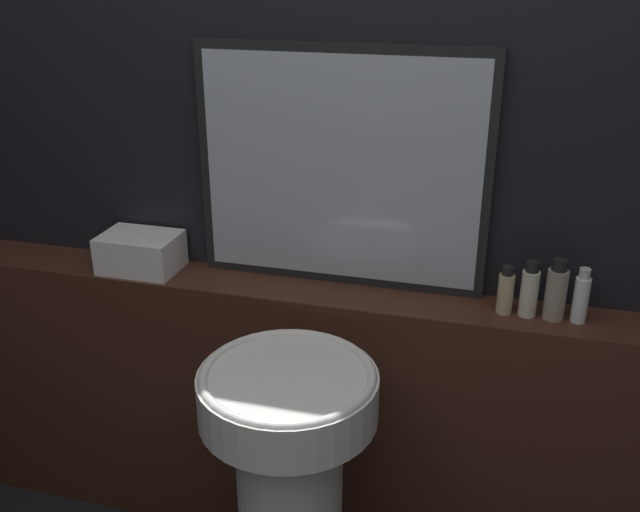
% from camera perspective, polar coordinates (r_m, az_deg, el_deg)
% --- Properties ---
extents(wall_back, '(8.00, 0.06, 2.50)m').
position_cam_1_polar(wall_back, '(2.04, 0.92, 7.89)').
color(wall_back, black).
rests_on(wall_back, ground_plane).
extents(vanity_counter, '(2.51, 0.19, 0.89)m').
position_cam_1_polar(vanity_counter, '(2.28, -0.03, -12.90)').
color(vanity_counter, '#422319').
rests_on(vanity_counter, ground_plane).
extents(pedestal_sink, '(0.44, 0.44, 0.86)m').
position_cam_1_polar(pedestal_sink, '(1.94, -2.42, -17.94)').
color(pedestal_sink, silver).
rests_on(pedestal_sink, ground_plane).
extents(mirror, '(0.83, 0.03, 0.68)m').
position_cam_1_polar(mirror, '(1.99, 1.65, 6.90)').
color(mirror, black).
rests_on(mirror, vanity_counter).
extents(towel_stack, '(0.23, 0.17, 0.11)m').
position_cam_1_polar(towel_stack, '(2.23, -14.15, 0.30)').
color(towel_stack, white).
rests_on(towel_stack, vanity_counter).
extents(shampoo_bottle, '(0.04, 0.04, 0.13)m').
position_cam_1_polar(shampoo_bottle, '(1.96, 14.63, -2.76)').
color(shampoo_bottle, '#C6B284').
rests_on(shampoo_bottle, vanity_counter).
extents(conditioner_bottle, '(0.05, 0.05, 0.16)m').
position_cam_1_polar(conditioner_bottle, '(1.96, 16.40, -2.69)').
color(conditioner_bottle, beige).
rests_on(conditioner_bottle, vanity_counter).
extents(lotion_bottle, '(0.06, 0.06, 0.17)m').
position_cam_1_polar(lotion_bottle, '(1.96, 18.36, -2.72)').
color(lotion_bottle, gray).
rests_on(lotion_bottle, vanity_counter).
extents(body_wash_bottle, '(0.04, 0.04, 0.15)m').
position_cam_1_polar(body_wash_bottle, '(1.97, 20.16, -3.12)').
color(body_wash_bottle, white).
rests_on(body_wash_bottle, vanity_counter).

